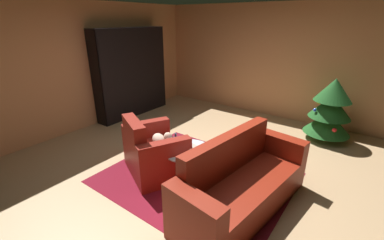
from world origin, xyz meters
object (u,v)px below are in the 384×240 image
book_stack_on_table (192,148)px  decorated_tree (330,109)px  armchair_red (153,153)px  couch_red (241,185)px  bookshelf_unit (135,72)px  bottle_on_table (176,142)px  coffee_table (188,153)px

book_stack_on_table → decorated_tree: 2.97m
armchair_red → couch_red: bearing=2.6°
bookshelf_unit → armchair_red: bearing=-37.6°
couch_red → bottle_on_table: size_ratio=9.32×
coffee_table → book_stack_on_table: size_ratio=3.19×
decorated_tree → coffee_table: bearing=-117.4°
coffee_table → bottle_on_table: 0.24m
couch_red → bottle_on_table: 1.14m
armchair_red → couch_red: size_ratio=0.58×
bottle_on_table → coffee_table: bearing=12.0°
armchair_red → decorated_tree: decorated_tree is taller
armchair_red → bottle_on_table: (0.33, 0.15, 0.23)m
bookshelf_unit → decorated_tree: size_ratio=1.67×
armchair_red → couch_red: couch_red is taller
book_stack_on_table → decorated_tree: bearing=63.5°
bookshelf_unit → book_stack_on_table: 3.27m
bookshelf_unit → book_stack_on_table: bookshelf_unit is taller
couch_red → decorated_tree: decorated_tree is taller
couch_red → coffee_table: 0.93m
bottle_on_table → decorated_tree: (1.58, 2.71, 0.07)m
couch_red → bookshelf_unit: bearing=155.7°
coffee_table → book_stack_on_table: (0.06, 0.01, 0.08)m
decorated_tree → bottle_on_table: bearing=-120.2°
bookshelf_unit → coffee_table: 3.24m
coffee_table → book_stack_on_table: 0.10m
armchair_red → coffee_table: bearing=19.6°
coffee_table → bottle_on_table: size_ratio=3.23×
couch_red → book_stack_on_table: (-0.87, 0.13, 0.19)m
book_stack_on_table → bookshelf_unit: bearing=151.6°
book_stack_on_table → armchair_red: bearing=-161.1°
couch_red → coffee_table: (-0.92, 0.12, 0.11)m
coffee_table → bottle_on_table: bearing=-168.0°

